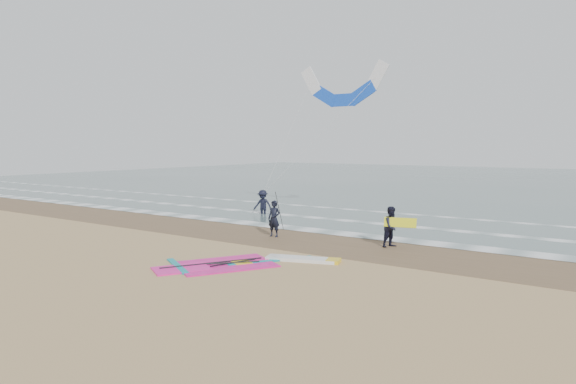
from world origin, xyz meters
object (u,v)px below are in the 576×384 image
Objects in this scene: person_standing at (274,219)px; person_walking at (392,227)px; surf_kite at (343,89)px; person_wading at (263,199)px; windsurf_rig at (246,263)px.

person_walking is at bearing 4.89° from person_standing.
person_walking is at bearing -49.88° from surf_kite.
person_wading is at bearing -141.93° from surf_kite.
person_wading reaches higher than person_walking.
windsurf_rig is at bearing 175.48° from person_walking.
windsurf_rig is at bearing -68.12° from person_standing.
windsurf_rig is 6.58m from person_walking.
surf_kite is (-6.63, 7.87, 6.69)m from person_walking.
person_wading reaches higher than person_standing.
surf_kite is at bearing 24.05° from person_wading.
person_wading is 8.18m from surf_kite.
person_walking reaches higher than person_standing.
person_walking is at bearing -39.17° from person_wading.
windsurf_rig is 0.71× the size of surf_kite.
person_standing is 0.99× the size of person_walking.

